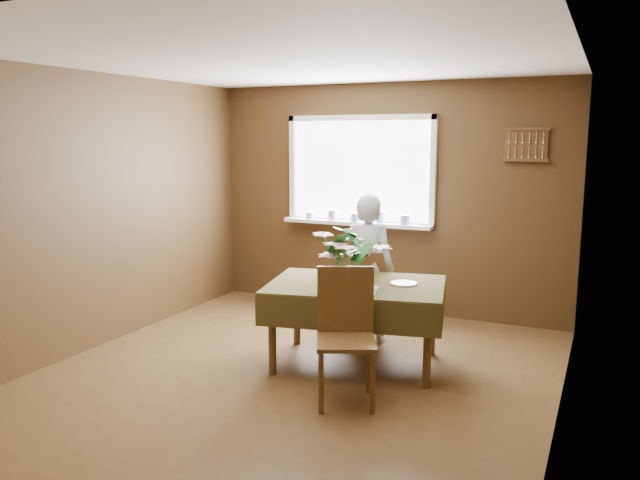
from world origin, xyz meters
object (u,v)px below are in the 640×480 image
at_px(flower_bouquet, 349,252).
at_px(chair_far, 362,284).
at_px(seated_woman, 368,268).
at_px(dining_table, 356,293).
at_px(chair_near, 346,329).

bearing_deg(flower_bouquet, chair_far, 103.78).
bearing_deg(seated_woman, dining_table, 101.34).
xyz_separation_m(dining_table, flower_bouquet, (-0.00, -0.17, 0.38)).
bearing_deg(seated_woman, chair_far, -6.59).
bearing_deg(chair_far, flower_bouquet, 74.65).
bearing_deg(chair_near, seated_woman, 79.38).
xyz_separation_m(chair_far, chair_near, (0.40, -1.36, -0.00)).
xyz_separation_m(chair_far, flower_bouquet, (0.20, -0.83, 0.47)).
height_order(chair_far, seated_woman, seated_woman).
distance_m(dining_table, chair_far, 0.70).
xyz_separation_m(dining_table, seated_woman, (-0.14, 0.66, 0.08)).
distance_m(chair_near, seated_woman, 1.40).
relative_size(dining_table, seated_woman, 1.17).
height_order(dining_table, chair_near, chair_near).
distance_m(dining_table, flower_bouquet, 0.41).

